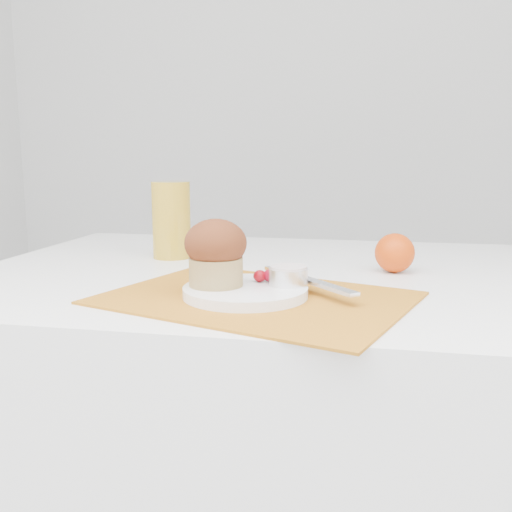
% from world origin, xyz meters
% --- Properties ---
extents(table, '(1.20, 0.80, 0.75)m').
position_xyz_m(table, '(0.00, 0.05, 0.38)').
color(table, white).
rests_on(table, ground).
extents(placemat, '(0.50, 0.43, 0.00)m').
position_xyz_m(placemat, '(-0.04, -0.16, 0.75)').
color(placemat, '#B46B19').
rests_on(placemat, table).
extents(plate, '(0.21, 0.21, 0.01)m').
position_xyz_m(plate, '(-0.05, -0.17, 0.76)').
color(plate, white).
rests_on(plate, placemat).
extents(ramekin, '(0.07, 0.07, 0.03)m').
position_xyz_m(ramekin, '(0.01, -0.14, 0.78)').
color(ramekin, silver).
rests_on(ramekin, plate).
extents(cream, '(0.07, 0.07, 0.01)m').
position_xyz_m(cream, '(0.01, -0.14, 0.79)').
color(cream, silver).
rests_on(cream, ramekin).
extents(raspberry_near, '(0.02, 0.02, 0.02)m').
position_xyz_m(raspberry_near, '(-0.04, -0.13, 0.78)').
color(raspberry_near, '#630209').
rests_on(raspberry_near, plate).
extents(raspberry_far, '(0.02, 0.02, 0.02)m').
position_xyz_m(raspberry_far, '(-0.02, -0.13, 0.78)').
color(raspberry_far, '#600211').
rests_on(raspberry_far, plate).
extents(butter_knife, '(0.16, 0.18, 0.01)m').
position_xyz_m(butter_knife, '(0.03, -0.12, 0.77)').
color(butter_knife, white).
rests_on(butter_knife, plate).
extents(orange, '(0.07, 0.07, 0.07)m').
position_xyz_m(orange, '(0.17, 0.07, 0.79)').
color(orange, '#D74207').
rests_on(orange, table).
extents(juice_glass, '(0.10, 0.10, 0.16)m').
position_xyz_m(juice_glass, '(-0.27, 0.14, 0.83)').
color(juice_glass, gold).
rests_on(juice_glass, table).
extents(muffin, '(0.10, 0.10, 0.10)m').
position_xyz_m(muffin, '(-0.10, -0.17, 0.82)').
color(muffin, tan).
rests_on(muffin, plate).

